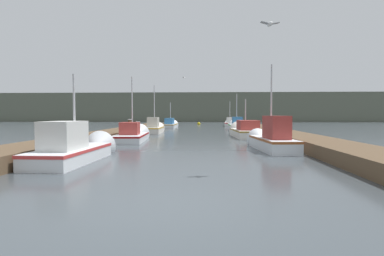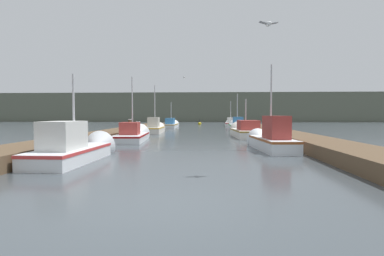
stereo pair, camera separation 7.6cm
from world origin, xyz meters
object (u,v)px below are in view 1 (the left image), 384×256
at_px(fishing_boat_2, 133,135).
at_px(mooring_piling_1, 138,128).
at_px(fishing_boat_3, 245,131).
at_px(fishing_boat_7, 230,123).
at_px(seagull_1, 270,24).
at_px(channel_buoy, 199,124).
at_px(fishing_boat_5, 236,126).
at_px(fishing_boat_0, 76,148).
at_px(fishing_boat_1, 271,139).
at_px(fishing_boat_4, 155,128).
at_px(seagull_lead, 184,78).
at_px(fishing_boat_6, 171,125).
at_px(mooring_piling_0, 130,128).

height_order(fishing_boat_2, mooring_piling_1, fishing_boat_2).
bearing_deg(fishing_boat_3, fishing_boat_2, -158.67).
height_order(fishing_boat_7, seagull_1, seagull_1).
bearing_deg(channel_buoy, fishing_boat_5, -74.59).
height_order(fishing_boat_0, fishing_boat_3, fishing_boat_0).
height_order(fishing_boat_1, seagull_1, seagull_1).
xyz_separation_m(fishing_boat_4, seagull_1, (6.59, -18.82, 3.85)).
bearing_deg(mooring_piling_1, seagull_lead, 66.25).
relative_size(fishing_boat_5, channel_buoy, 5.52).
height_order(fishing_boat_0, fishing_boat_5, fishing_boat_5).
height_order(channel_buoy, seagull_1, seagull_1).
bearing_deg(fishing_boat_3, seagull_lead, 115.36).
relative_size(fishing_boat_2, fishing_boat_3, 0.97).
height_order(fishing_boat_5, seagull_lead, seagull_lead).
height_order(fishing_boat_0, fishing_boat_7, fishing_boat_7).
relative_size(fishing_boat_0, channel_buoy, 4.72).
height_order(fishing_boat_0, fishing_boat_6, fishing_boat_6).
bearing_deg(fishing_boat_6, fishing_boat_2, -90.71).
distance_m(fishing_boat_5, channel_buoy, 17.04).
xyz_separation_m(fishing_boat_4, fishing_boat_5, (8.04, 5.30, 0.01)).
height_order(fishing_boat_1, fishing_boat_7, fishing_boat_1).
relative_size(fishing_boat_5, fishing_boat_7, 1.16).
relative_size(mooring_piling_1, seagull_1, 1.98).
bearing_deg(fishing_boat_0, fishing_boat_3, 58.72).
bearing_deg(fishing_boat_4, fishing_boat_3, -31.24).
distance_m(fishing_boat_5, fishing_boat_6, 9.71).
distance_m(fishing_boat_2, fishing_boat_5, 15.53).
relative_size(fishing_boat_2, fishing_boat_5, 1.00).
height_order(fishing_boat_5, mooring_piling_0, fishing_boat_5).
bearing_deg(fishing_boat_5, fishing_boat_6, 145.35).
relative_size(fishing_boat_5, seagull_1, 10.21).
relative_size(channel_buoy, seagull_lead, 1.89).
xyz_separation_m(fishing_boat_6, seagull_lead, (2.12, -5.45, 5.37)).
height_order(fishing_boat_4, fishing_boat_5, fishing_boat_4).
xyz_separation_m(fishing_boat_5, fishing_boat_6, (-7.87, 5.68, -0.06)).
bearing_deg(seagull_lead, mooring_piling_1, 1.15).
bearing_deg(fishing_boat_1, fishing_boat_7, 84.75).
relative_size(fishing_boat_7, mooring_piling_1, 4.42).
relative_size(fishing_boat_1, fishing_boat_7, 1.02).
bearing_deg(fishing_boat_4, seagull_1, -72.28).
height_order(fishing_boat_6, channel_buoy, fishing_boat_6).
xyz_separation_m(seagull_lead, seagull_1, (4.30, -24.36, -1.47)).
xyz_separation_m(fishing_boat_6, mooring_piling_0, (-0.98, -16.88, 0.30)).
relative_size(fishing_boat_2, fishing_boat_4, 1.15).
height_order(fishing_boat_5, seagull_1, seagull_1).
relative_size(seagull_lead, seagull_1, 0.98).
distance_m(mooring_piling_1, seagull_1, 18.72).
distance_m(fishing_boat_0, fishing_boat_7, 33.75).
distance_m(fishing_boat_3, seagull_1, 14.97).
relative_size(fishing_boat_3, fishing_boat_7, 1.20).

